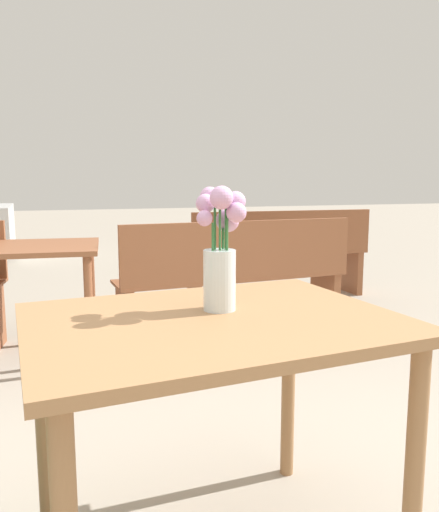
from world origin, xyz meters
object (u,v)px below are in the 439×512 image
table_front (213,354)px  table_back (34,264)px  flower_vase (221,254)px  bench_middle (238,275)px  bench_far (280,251)px

table_front → table_back: (-0.47, 2.04, -0.04)m
table_front → flower_vase: bearing=55.5°
table_front → table_back: bearing=103.1°
table_front → table_back: size_ratio=1.18×
bench_middle → table_back: 1.34m
bench_far → table_back: (-2.17, -0.89, 0.13)m
table_front → table_back: 2.09m
bench_middle → table_front: bearing=-113.9°
bench_middle → flower_vase: bearing=-113.5°
bench_far → table_back: size_ratio=2.04×
bench_middle → table_back: (-1.33, 0.10, 0.14)m
table_front → bench_far: size_ratio=0.58×
table_front → bench_middle: size_ratio=0.61×
bench_far → table_back: bench_far is taller
bench_middle → table_back: bench_middle is taller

